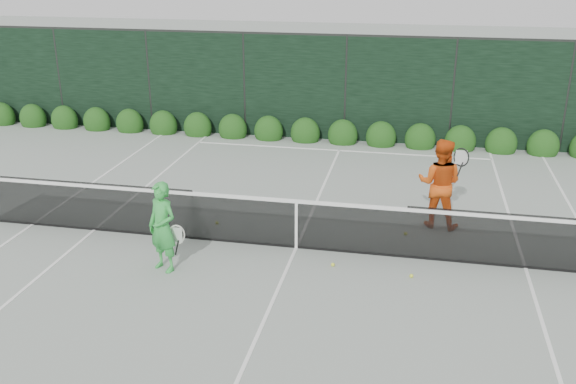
# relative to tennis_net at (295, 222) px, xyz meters

# --- Properties ---
(ground) EXTENTS (80.00, 80.00, 0.00)m
(ground) POSITION_rel_tennis_net_xyz_m (0.02, 0.00, -0.53)
(ground) COLOR gray
(ground) RESTS_ON ground
(tennis_net) EXTENTS (12.90, 0.10, 1.07)m
(tennis_net) POSITION_rel_tennis_net_xyz_m (0.00, 0.00, 0.00)
(tennis_net) COLOR black
(tennis_net) RESTS_ON ground
(player_woman) EXTENTS (0.69, 0.59, 1.61)m
(player_woman) POSITION_rel_tennis_net_xyz_m (-2.07, -1.29, 0.27)
(player_woman) COLOR green
(player_woman) RESTS_ON ground
(player_man) EXTENTS (1.00, 0.85, 1.82)m
(player_man) POSITION_rel_tennis_net_xyz_m (2.62, 1.61, 0.38)
(player_man) COLOR #D84E12
(player_man) RESTS_ON ground
(court_lines) EXTENTS (11.03, 23.83, 0.01)m
(court_lines) POSITION_rel_tennis_net_xyz_m (0.02, 0.00, -0.53)
(court_lines) COLOR white
(court_lines) RESTS_ON ground
(windscreen_fence) EXTENTS (32.00, 21.07, 3.06)m
(windscreen_fence) POSITION_rel_tennis_net_xyz_m (0.02, -2.71, 0.98)
(windscreen_fence) COLOR black
(windscreen_fence) RESTS_ON ground
(hedge_row) EXTENTS (31.66, 0.65, 0.94)m
(hedge_row) POSITION_rel_tennis_net_xyz_m (0.02, 7.15, -0.30)
(hedge_row) COLOR #183D10
(hedge_row) RESTS_ON ground
(tennis_balls) EXTENTS (4.02, 1.82, 0.07)m
(tennis_balls) POSITION_rel_tennis_net_xyz_m (0.81, 0.10, -0.50)
(tennis_balls) COLOR yellow
(tennis_balls) RESTS_ON ground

